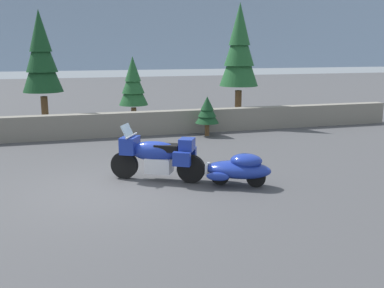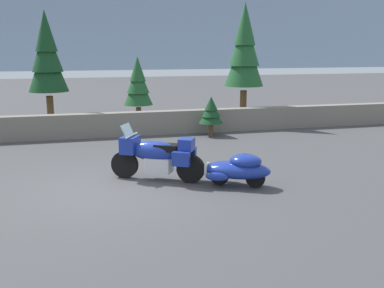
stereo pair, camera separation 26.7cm
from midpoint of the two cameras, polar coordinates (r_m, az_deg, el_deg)
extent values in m
plane|color=#424244|center=(10.21, -11.06, -5.74)|extent=(80.00, 80.00, 0.00)
cube|color=slate|center=(16.18, -13.21, 2.28)|extent=(8.00, 0.46, 0.85)
cube|color=slate|center=(18.40, 12.54, 3.46)|extent=(8.00, 0.46, 0.85)
cube|color=#7F93AD|center=(106.08, -16.32, 14.25)|extent=(240.00, 80.00, 16.00)
cylinder|color=black|center=(10.96, -9.27, -2.65)|extent=(0.64, 0.44, 0.66)
cylinder|color=black|center=(10.47, -0.85, -3.19)|extent=(0.64, 0.44, 0.66)
cube|color=silver|center=(10.66, -4.90, -2.68)|extent=(0.74, 0.68, 0.36)
ellipsoid|color=navy|center=(10.61, -5.45, -0.92)|extent=(1.26, 0.97, 0.48)
cube|color=navy|center=(10.79, -8.62, -0.13)|extent=(0.57, 0.63, 0.40)
cube|color=#9EB7C6|center=(10.75, -8.92, 1.60)|extent=(0.38, 0.48, 0.34)
cube|color=black|center=(10.50, -3.91, -0.47)|extent=(0.66, 0.59, 0.16)
cube|color=navy|center=(10.35, -1.40, -0.06)|extent=(0.47, 0.51, 0.28)
cube|color=navy|center=(10.15, -2.08, -1.94)|extent=(0.43, 0.33, 0.32)
cube|color=navy|center=(10.71, -1.25, -1.18)|extent=(0.43, 0.33, 0.32)
cylinder|color=silver|center=(10.73, -8.41, 1.06)|extent=(0.37, 0.63, 0.04)
cylinder|color=silver|center=(10.88, -9.07, -1.39)|extent=(0.26, 0.18, 0.54)
cylinder|color=black|center=(10.36, 2.85, -4.00)|extent=(0.43, 0.30, 0.44)
cylinder|color=black|center=(10.26, 7.40, -4.25)|extent=(0.43, 0.30, 0.44)
ellipsoid|color=navy|center=(10.26, 5.13, -3.27)|extent=(1.64, 1.32, 0.40)
ellipsoid|color=navy|center=(10.18, 6.16, -2.13)|extent=(0.90, 0.84, 0.32)
cube|color=silver|center=(10.38, 1.23, -3.16)|extent=(0.21, 0.31, 0.24)
ellipsoid|color=navy|center=(10.04, 2.53, -4.16)|extent=(0.52, 0.37, 0.20)
ellipsoid|color=navy|center=(10.65, 3.15, -3.22)|extent=(0.52, 0.37, 0.20)
cylinder|color=silver|center=(10.48, -0.86, -3.51)|extent=(0.64, 0.38, 0.05)
cylinder|color=brown|center=(18.58, 5.46, 4.64)|extent=(0.27, 0.27, 1.41)
cone|color=#1E5128|center=(18.43, 5.59, 10.81)|extent=(1.56, 1.56, 2.22)
cone|color=#1E5128|center=(18.42, 5.63, 12.89)|extent=(1.21, 1.21, 1.94)
cone|color=#1E5128|center=(18.45, 5.68, 14.96)|extent=(0.86, 0.86, 1.66)
cylinder|color=brown|center=(18.13, -18.57, 3.72)|extent=(0.26, 0.26, 1.30)
cone|color=#143D1E|center=(17.98, -18.97, 9.55)|extent=(1.49, 1.49, 2.05)
cone|color=#143D1E|center=(17.97, -19.10, 11.51)|extent=(1.15, 1.15, 1.80)
cone|color=#143D1E|center=(17.98, -19.24, 13.48)|extent=(0.82, 0.82, 1.54)
cylinder|color=brown|center=(17.87, -7.81, 3.32)|extent=(0.21, 0.21, 0.81)
cone|color=#1E5128|center=(17.74, -7.91, 6.98)|extent=(1.14, 1.14, 1.27)
cone|color=#1E5128|center=(17.71, -7.95, 8.22)|extent=(0.88, 0.88, 1.11)
cone|color=#1E5128|center=(17.69, -7.99, 9.45)|extent=(0.62, 0.62, 0.95)
cylinder|color=brown|center=(16.13, 1.45, 1.78)|extent=(0.16, 0.16, 0.41)
cone|color=#143D1E|center=(16.03, 1.46, 3.83)|extent=(0.85, 0.85, 0.65)
cone|color=#143D1E|center=(16.01, 1.46, 4.52)|extent=(0.66, 0.66, 0.57)
cone|color=#143D1E|center=(15.98, 1.47, 5.21)|extent=(0.47, 0.47, 0.49)
camera|label=1|loc=(0.13, -90.72, -0.15)|focal=41.98mm
camera|label=2|loc=(0.13, 89.28, 0.15)|focal=41.98mm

